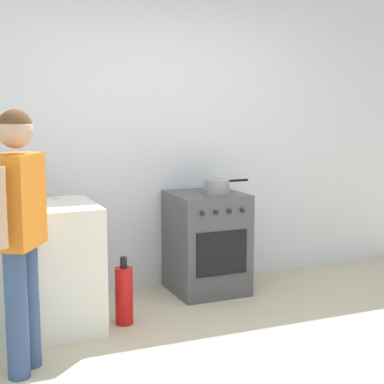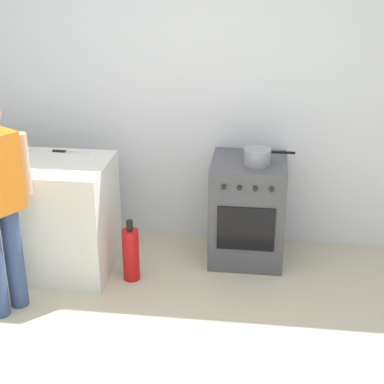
% 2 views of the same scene
% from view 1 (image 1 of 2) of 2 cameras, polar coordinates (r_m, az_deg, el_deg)
% --- Properties ---
extents(ground_plane, '(8.00, 8.00, 0.00)m').
position_cam_1_polar(ground_plane, '(3.67, 6.75, -17.08)').
color(ground_plane, beige).
extents(back_wall, '(6.00, 0.10, 2.60)m').
position_cam_1_polar(back_wall, '(5.11, -3.87, 5.23)').
color(back_wall, silver).
rests_on(back_wall, ground).
extents(counter_unit, '(1.30, 0.70, 0.90)m').
position_cam_1_polar(counter_unit, '(4.24, -17.97, -7.45)').
color(counter_unit, silver).
rests_on(counter_unit, ground).
extents(oven_left, '(0.59, 0.62, 0.85)m').
position_cam_1_polar(oven_left, '(5.02, 1.41, -4.90)').
color(oven_left, '#4C4C51').
rests_on(oven_left, ground).
extents(pot, '(0.39, 0.21, 0.12)m').
position_cam_1_polar(pot, '(4.89, 2.47, 0.53)').
color(pot, gray).
rests_on(pot, oven_left).
extents(knife_chef, '(0.31, 0.05, 0.01)m').
position_cam_1_polar(knife_chef, '(4.42, -14.84, -0.67)').
color(knife_chef, silver).
rests_on(knife_chef, counter_unit).
extents(person, '(0.35, 0.50, 1.56)m').
position_cam_1_polar(person, '(3.53, -16.43, -2.69)').
color(person, '#384C7A').
rests_on(person, ground).
extents(fire_extinguisher, '(0.13, 0.13, 0.50)m').
position_cam_1_polar(fire_extinguisher, '(4.35, -6.61, -9.89)').
color(fire_extinguisher, red).
rests_on(fire_extinguisher, ground).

